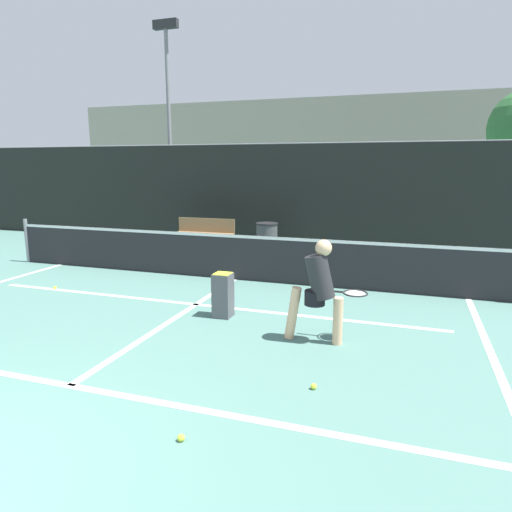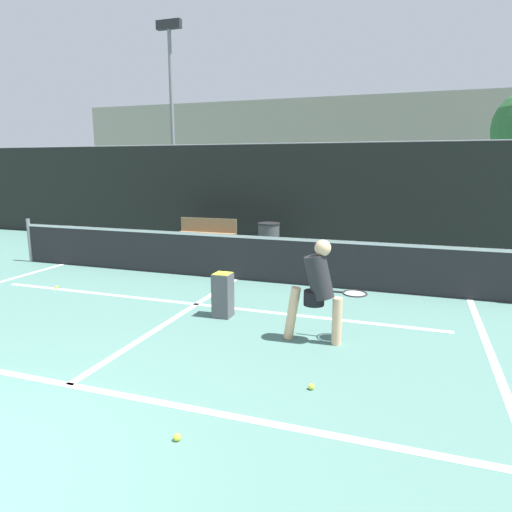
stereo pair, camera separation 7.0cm
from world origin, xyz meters
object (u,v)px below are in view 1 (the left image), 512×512
object	(u,v)px
courtside_bench	(205,232)
parked_car	(235,212)
player_practicing	(319,287)
ball_hopper	(223,294)
trash_bin	(267,237)

from	to	relation	value
courtside_bench	parked_car	xyz separation A→B (m)	(-0.59, 3.94, 0.17)
player_practicing	courtside_bench	distance (m)	7.46
courtside_bench	ball_hopper	bearing A→B (deg)	-64.29
ball_hopper	parked_car	distance (m)	9.97
parked_car	courtside_bench	bearing A→B (deg)	-81.44
player_practicing	courtside_bench	bearing A→B (deg)	126.98
parked_car	player_practicing	bearing A→B (deg)	-63.05
ball_hopper	trash_bin	distance (m)	5.68
player_practicing	ball_hopper	world-z (taller)	player_practicing
ball_hopper	player_practicing	bearing A→B (deg)	-18.66
ball_hopper	parked_car	bearing A→B (deg)	110.03
courtside_bench	parked_car	size ratio (longest dim) A/B	0.37
player_practicing	trash_bin	xyz separation A→B (m)	(-2.64, 6.14, -0.37)
player_practicing	parked_car	world-z (taller)	parked_car
player_practicing	courtside_bench	xyz separation A→B (m)	(-4.45, 5.98, -0.30)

